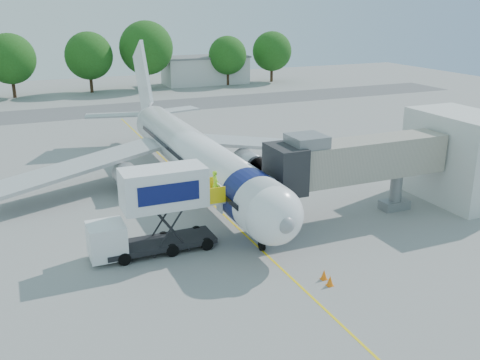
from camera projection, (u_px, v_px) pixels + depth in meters
name	position (u px, v px, depth m)	size (l,w,h in m)	color
ground	(210.00, 202.00, 42.56)	(160.00, 160.00, 0.00)	gray
guidance_line	(210.00, 202.00, 42.56)	(0.15, 70.00, 0.01)	yellow
taxiway_strip	(112.00, 110.00, 79.15)	(120.00, 10.00, 0.01)	#59595B
aircraft	(193.00, 154.00, 45.22)	(34.17, 37.73, 11.35)	white
jet_bridge	(348.00, 161.00, 38.10)	(13.90, 3.20, 6.60)	#A69E8E
terminal_stub	(459.00, 157.00, 42.32)	(5.00, 8.00, 7.00)	silver
catering_hiloader	(154.00, 211.00, 33.23)	(8.51, 2.44, 5.50)	black
ground_tug	(292.00, 312.00, 26.16)	(3.73, 2.68, 1.35)	white
safety_cone_a	(324.00, 275.00, 30.60)	(0.38, 0.38, 0.61)	orange
safety_cone_b	(330.00, 281.00, 29.91)	(0.39, 0.39, 0.63)	orange
outbuilding_right	(205.00, 70.00, 104.01)	(16.40, 7.40, 5.30)	silver
tree_c	(10.00, 59.00, 87.32)	(8.23, 8.23, 10.49)	#382314
tree_d	(89.00, 56.00, 92.56)	(8.21, 8.21, 10.46)	#382314
tree_e	(146.00, 48.00, 95.58)	(9.55, 9.55, 12.18)	#382314
tree_f	(228.00, 55.00, 101.37)	(7.23, 7.23, 9.22)	#382314
tree_g	(272.00, 51.00, 105.59)	(7.71, 7.71, 9.83)	#382314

